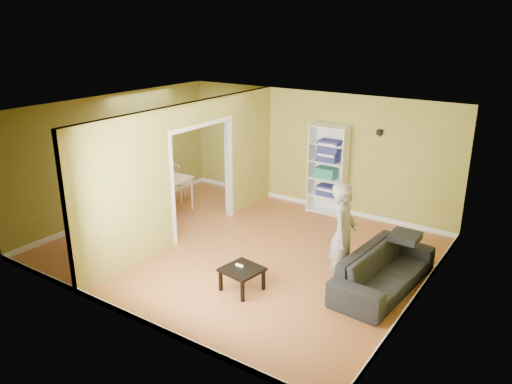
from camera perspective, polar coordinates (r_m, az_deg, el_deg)
room_shell at (r=8.86m, az=-1.80°, el=1.11°), size 6.50×6.50×6.50m
partition at (r=9.58m, az=-7.63°, el=2.35°), size 0.22×5.50×2.60m
wall_speaker at (r=10.34m, az=13.93°, el=6.63°), size 0.10×0.10×0.10m
sofa at (r=8.13m, az=14.49°, el=-8.02°), size 2.25×1.10×0.83m
person at (r=7.89m, az=9.96°, el=-3.87°), size 0.83×0.71×2.00m
bookshelf at (r=10.87m, az=8.33°, el=2.54°), size 0.82×0.36×1.94m
paper_box_navy_a at (r=10.96m, az=8.16°, el=0.21°), size 0.43×0.28×0.22m
paper_box_teal at (r=10.87m, az=8.01°, el=2.18°), size 0.45×0.29×0.23m
paper_box_navy_b at (r=10.75m, az=8.26°, el=4.09°), size 0.45×0.29×0.23m
paper_box_navy_c at (r=10.68m, az=8.45°, el=5.31°), size 0.46×0.30×0.24m
coffee_table at (r=7.87m, az=-1.61°, el=-9.08°), size 0.57×0.57×0.38m
game_controller at (r=7.90m, az=-1.91°, el=-8.38°), size 0.14×0.04×0.03m
dining_table at (r=11.20m, az=-10.79°, el=1.38°), size 1.22×0.82×0.77m
chair_left at (r=11.82m, az=-13.32°, el=1.07°), size 0.55×0.55×0.95m
chair_near at (r=10.78m, az=-12.61°, el=-0.50°), size 0.61×0.61×1.00m
chair_far at (r=11.71m, az=-8.39°, el=1.16°), size 0.53×0.53×0.93m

